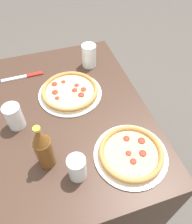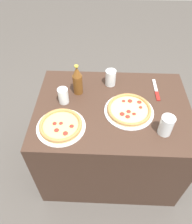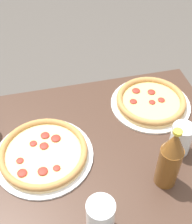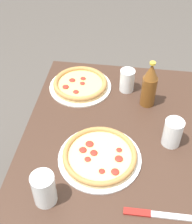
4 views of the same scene
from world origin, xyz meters
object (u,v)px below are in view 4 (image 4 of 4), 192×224
glass_mango_juice (127,81)px  knife (154,214)px  pizza_pepperoni (80,84)px  beer_bottle (149,85)px  pizza_salami (100,156)px  glass_water (172,134)px  glass_lemonade (44,190)px

glass_mango_juice → knife: 0.68m
pizza_pepperoni → beer_bottle: size_ratio=1.32×
pizza_salami → knife: bearing=-134.7°
glass_water → glass_lemonade: bearing=126.4°
pizza_pepperoni → glass_lemonade: (-0.64, 0.01, 0.04)m
glass_water → beer_bottle: 0.26m
glass_lemonade → knife: bearing=-91.2°
pizza_salami → glass_water: (0.13, -0.28, 0.04)m
glass_lemonade → pizza_pepperoni: bearing=-1.0°
pizza_pepperoni → glass_mango_juice: glass_mango_juice is taller
pizza_salami → beer_bottle: (0.36, -0.18, 0.09)m
pizza_pepperoni → glass_lemonade: glass_lemonade is taller
glass_lemonade → glass_mango_juice: bearing=-20.3°
glass_lemonade → glass_water: glass_lemonade is taller
glass_lemonade → glass_mango_juice: (0.66, -0.24, -0.01)m
pizza_salami → glass_lemonade: (-0.21, 0.17, 0.04)m
knife → glass_lemonade: bearing=88.8°
glass_lemonade → glass_water: (0.33, -0.45, -0.00)m
pizza_pepperoni → glass_water: size_ratio=2.54×
glass_lemonade → knife: glass_lemonade is taller
beer_bottle → knife: bearing=-176.4°
glass_water → knife: glass_water is taller
pizza_pepperoni → knife: (-0.65, -0.37, -0.02)m
glass_lemonade → beer_bottle: (0.57, -0.35, 0.05)m
pizza_pepperoni → pizza_salami: bearing=-160.4°
glass_mango_juice → beer_bottle: size_ratio=0.49×
glass_lemonade → glass_water: size_ratio=1.09×
glass_lemonade → beer_bottle: 0.67m
beer_bottle → glass_mango_juice: bearing=48.7°
beer_bottle → knife: beer_bottle is taller
glass_lemonade → beer_bottle: size_ratio=0.57×
knife → pizza_salami: bearing=45.3°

